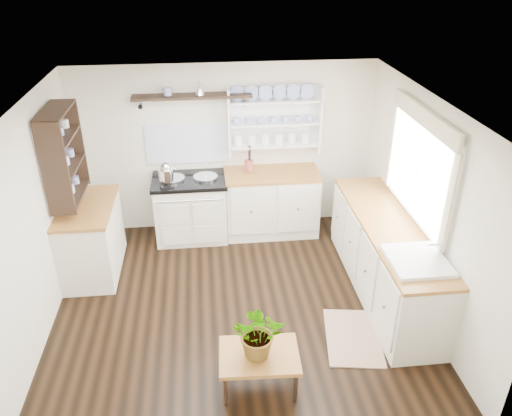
% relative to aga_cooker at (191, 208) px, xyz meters
% --- Properties ---
extents(floor, '(4.00, 3.80, 0.01)m').
position_rel_aga_cooker_xyz_m(floor, '(0.50, -1.57, -0.45)').
color(floor, black).
rests_on(floor, ground).
extents(wall_back, '(4.00, 0.02, 2.30)m').
position_rel_aga_cooker_xyz_m(wall_back, '(0.50, 0.33, 0.70)').
color(wall_back, '#EDE6CC').
rests_on(wall_back, ground).
extents(wall_right, '(0.02, 3.80, 2.30)m').
position_rel_aga_cooker_xyz_m(wall_right, '(2.50, -1.57, 0.70)').
color(wall_right, '#EDE6CC').
rests_on(wall_right, ground).
extents(wall_left, '(0.02, 3.80, 2.30)m').
position_rel_aga_cooker_xyz_m(wall_left, '(-1.50, -1.57, 0.70)').
color(wall_left, '#EDE6CC').
rests_on(wall_left, ground).
extents(ceiling, '(4.00, 3.80, 0.01)m').
position_rel_aga_cooker_xyz_m(ceiling, '(0.50, -1.57, 1.85)').
color(ceiling, white).
rests_on(ceiling, wall_back).
extents(window, '(0.08, 1.55, 1.22)m').
position_rel_aga_cooker_xyz_m(window, '(2.45, -1.42, 1.12)').
color(window, white).
rests_on(window, wall_right).
extents(aga_cooker, '(0.98, 0.68, 0.91)m').
position_rel_aga_cooker_xyz_m(aga_cooker, '(0.00, 0.00, 0.00)').
color(aga_cooker, silver).
rests_on(aga_cooker, floor).
extents(back_cabinets, '(1.27, 0.63, 0.90)m').
position_rel_aga_cooker_xyz_m(back_cabinets, '(1.10, 0.03, 0.01)').
color(back_cabinets, beige).
rests_on(back_cabinets, floor).
extents(right_cabinets, '(0.62, 2.43, 0.90)m').
position_rel_aga_cooker_xyz_m(right_cabinets, '(2.20, -1.47, 0.01)').
color(right_cabinets, beige).
rests_on(right_cabinets, floor).
extents(belfast_sink, '(0.55, 0.60, 0.45)m').
position_rel_aga_cooker_xyz_m(belfast_sink, '(2.20, -2.22, 0.35)').
color(belfast_sink, white).
rests_on(belfast_sink, right_cabinets).
extents(left_cabinets, '(0.62, 1.13, 0.90)m').
position_rel_aga_cooker_xyz_m(left_cabinets, '(-1.20, -0.67, 0.01)').
color(left_cabinets, beige).
rests_on(left_cabinets, floor).
extents(plate_rack, '(1.20, 0.22, 0.90)m').
position_rel_aga_cooker_xyz_m(plate_rack, '(1.15, 0.29, 1.11)').
color(plate_rack, white).
rests_on(plate_rack, wall_back).
extents(high_shelf, '(1.50, 0.29, 0.16)m').
position_rel_aga_cooker_xyz_m(high_shelf, '(0.10, 0.21, 1.46)').
color(high_shelf, black).
rests_on(high_shelf, wall_back).
extents(left_shelving, '(0.28, 0.80, 1.05)m').
position_rel_aga_cooker_xyz_m(left_shelving, '(-1.34, -0.67, 1.10)').
color(left_shelving, black).
rests_on(left_shelving, wall_left).
extents(kettle, '(0.20, 0.20, 0.24)m').
position_rel_aga_cooker_xyz_m(kettle, '(-0.28, -0.12, 0.60)').
color(kettle, silver).
rests_on(kettle, aga_cooker).
extents(utensil_crock, '(0.12, 0.12, 0.14)m').
position_rel_aga_cooker_xyz_m(utensil_crock, '(0.80, 0.11, 0.54)').
color(utensil_crock, '#9B4539').
rests_on(utensil_crock, back_cabinets).
extents(center_table, '(0.73, 0.54, 0.39)m').
position_rel_aga_cooker_xyz_m(center_table, '(0.61, -2.74, -0.11)').
color(center_table, brown).
rests_on(center_table, floor).
extents(potted_plant, '(0.50, 0.46, 0.49)m').
position_rel_aga_cooker_xyz_m(potted_plant, '(0.61, -2.74, 0.19)').
color(potted_plant, '#3F7233').
rests_on(potted_plant, center_table).
extents(floor_rug, '(0.68, 0.92, 0.02)m').
position_rel_aga_cooker_xyz_m(floor_rug, '(1.65, -2.22, -0.44)').
color(floor_rug, brown).
rests_on(floor_rug, floor).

